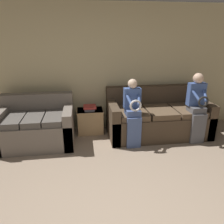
% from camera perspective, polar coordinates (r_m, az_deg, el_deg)
% --- Properties ---
extents(wall_back, '(6.76, 0.06, 2.55)m').
position_cam_1_polar(wall_back, '(4.57, -4.48, 11.03)').
color(wall_back, '#C6B789').
rests_on(wall_back, ground_plane).
extents(couch_main, '(2.00, 0.97, 0.93)m').
position_cam_1_polar(couch_main, '(4.57, 11.66, -1.51)').
color(couch_main, '#473828').
rests_on(couch_main, ground_plane).
extents(couch_side, '(1.35, 0.92, 0.89)m').
position_cam_1_polar(couch_side, '(4.31, -19.03, -3.60)').
color(couch_side, '#70665B').
rests_on(couch_side, ground_plane).
extents(child_left_seated, '(0.31, 0.37, 1.22)m').
position_cam_1_polar(child_left_seated, '(3.92, 5.49, 0.46)').
color(child_left_seated, '#475B8E').
rests_on(child_left_seated, ground_plane).
extents(child_right_seated, '(0.32, 0.39, 1.29)m').
position_cam_1_polar(child_right_seated, '(4.35, 21.36, 1.74)').
color(child_right_seated, '#56565B').
rests_on(child_right_seated, ground_plane).
extents(side_shelf, '(0.54, 0.42, 0.50)m').
position_cam_1_polar(side_shelf, '(4.58, -5.69, -2.24)').
color(side_shelf, tan).
rests_on(side_shelf, ground_plane).
extents(book_stack, '(0.25, 0.29, 0.09)m').
position_cam_1_polar(book_stack, '(4.47, -5.90, 1.08)').
color(book_stack, '#4C4C56').
rests_on(book_stack, side_shelf).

